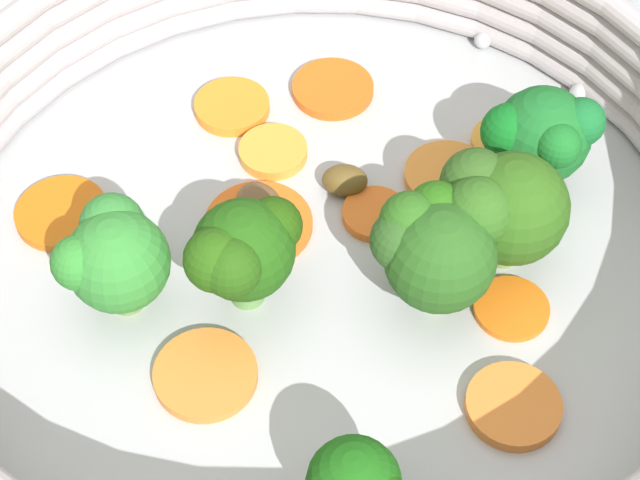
{
  "coord_description": "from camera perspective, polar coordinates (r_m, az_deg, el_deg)",
  "views": [
    {
      "loc": [
        -0.03,
        0.27,
        0.38
      ],
      "look_at": [
        0.0,
        0.0,
        0.03
      ],
      "focal_mm": 60.0,
      "sensor_mm": 36.0,
      "label": 1
    }
  ],
  "objects": [
    {
      "name": "ground_plane",
      "position": [
        0.47,
        -0.0,
        -1.99
      ],
      "size": [
        4.0,
        4.0,
        0.0
      ],
      "primitive_type": "plane",
      "color": "#B3B7BA"
    },
    {
      "name": "skillet",
      "position": [
        0.46,
        -0.0,
        -1.58
      ],
      "size": [
        0.33,
        0.33,
        0.01
      ],
      "primitive_type": "cylinder",
      "color": "#B2B5B7",
      "rests_on": "ground_plane"
    },
    {
      "name": "skillet_rim_wall",
      "position": [
        0.43,
        -0.0,
        1.26
      ],
      "size": [
        0.34,
        0.34,
        0.06
      ],
      "color": "#B7AEB1",
      "rests_on": "skillet"
    },
    {
      "name": "skillet_rivet_left",
      "position": [
        0.54,
        13.63,
        7.69
      ],
      "size": [
        0.01,
        0.01,
        0.01
      ],
      "primitive_type": "sphere",
      "color": "#ADB6B2",
      "rests_on": "skillet"
    },
    {
      "name": "skillet_rivet_right",
      "position": [
        0.56,
        8.68,
        10.51
      ],
      "size": [
        0.01,
        0.01,
        0.01
      ],
      "primitive_type": "sphere",
      "color": "#B1B6B7",
      "rests_on": "skillet"
    },
    {
      "name": "carrot_slice_0",
      "position": [
        0.49,
        6.85,
        3.39
      ],
      "size": [
        0.04,
        0.04,
        0.01
      ],
      "primitive_type": "cylinder",
      "rotation": [
        0.0,
        0.0,
        4.6
      ],
      "color": "orange",
      "rests_on": "skillet"
    },
    {
      "name": "carrot_slice_1",
      "position": [
        0.47,
        2.96,
        1.39
      ],
      "size": [
        0.04,
        0.04,
        0.0
      ],
      "primitive_type": "cylinder",
      "rotation": [
        0.0,
        0.0,
        3.93
      ],
      "color": "orange",
      "rests_on": "skillet"
    },
    {
      "name": "carrot_slice_2",
      "position": [
        0.45,
        10.17,
        -3.62
      ],
      "size": [
        0.04,
        0.04,
        0.0
      ],
      "primitive_type": "cylinder",
      "rotation": [
        0.0,
        0.0,
        5.99
      ],
      "color": "orange",
      "rests_on": "skillet"
    },
    {
      "name": "carrot_slice_3",
      "position": [
        0.49,
        -13.62,
        1.4
      ],
      "size": [
        0.06,
        0.06,
        0.0
      ],
      "primitive_type": "cylinder",
      "rotation": [
        0.0,
        0.0,
        2.31
      ],
      "color": "orange",
      "rests_on": "skillet"
    },
    {
      "name": "carrot_slice_5",
      "position": [
        0.5,
        -2.52,
        4.73
      ],
      "size": [
        0.03,
        0.03,
        0.01
      ],
      "primitive_type": "cylinder",
      "rotation": [
        0.0,
        0.0,
        1.56
      ],
      "color": "orange",
      "rests_on": "skillet"
    },
    {
      "name": "carrot_slice_6",
      "position": [
        0.53,
        0.68,
        8.07
      ],
      "size": [
        0.05,
        0.05,
        0.0
      ],
      "primitive_type": "cylinder",
      "rotation": [
        0.0,
        0.0,
        0.18
      ],
      "color": "#DA5C18",
      "rests_on": "skillet"
    },
    {
      "name": "carrot_slice_7",
      "position": [
        0.43,
        -6.13,
        -7.15
      ],
      "size": [
        0.06,
        0.06,
        0.0
      ],
      "primitive_type": "cylinder",
      "rotation": [
        0.0,
        0.0,
        2.22
      ],
      "color": "orange",
      "rests_on": "skillet"
    },
    {
      "name": "carrot_slice_8",
      "position": [
        0.51,
        9.9,
        5.1
      ],
      "size": [
        0.04,
        0.04,
        0.01
      ],
      "primitive_type": "cylinder",
      "rotation": [
        0.0,
        0.0,
        4.63
      ],
      "color": "orange",
      "rests_on": "skillet"
    },
    {
      "name": "carrot_slice_9",
      "position": [
        0.52,
        -4.72,
        7.11
      ],
      "size": [
        0.04,
        0.04,
        0.01
      ],
      "primitive_type": "cylinder",
      "rotation": [
        0.0,
        0.0,
        4.57
      ],
      "color": "orange",
      "rests_on": "skillet"
    },
    {
      "name": "carrot_slice_10",
      "position": [
        0.42,
        10.27,
        -8.71
      ],
      "size": [
        0.04,
        0.04,
        0.01
      ],
      "primitive_type": "cylinder",
      "rotation": [
        0.0,
        0.0,
        1.66
      ],
      "color": "orange",
      "rests_on": "skillet"
    },
    {
      "name": "carrot_slice_11",
      "position": [
        0.47,
        -3.3,
        0.86
      ],
      "size": [
        0.07,
        0.07,
        0.0
      ],
      "primitive_type": "cylinder",
      "rotation": [
        0.0,
        0.0,
        0.97
      ],
      "color": "orange",
      "rests_on": "skillet"
    },
    {
      "name": "broccoli_floret_0",
      "position": [
        0.42,
        5.98,
        -0.39
      ],
      "size": [
        0.05,
        0.05,
        0.05
      ],
      "color": "olive",
      "rests_on": "skillet"
    },
    {
      "name": "broccoli_floret_1",
      "position": [
        0.43,
        -10.97,
        -0.86
      ],
      "size": [
        0.05,
        0.05,
        0.05
      ],
      "color": "olive",
      "rests_on": "skillet"
    },
    {
      "name": "broccoli_floret_2",
      "position": [
        0.44,
        9.62,
        1.87
      ],
      "size": [
        0.05,
        0.05,
        0.06
      ],
      "color": "#789A4D",
      "rests_on": "skillet"
    },
    {
      "name": "broccoli_floret_4",
      "position": [
        0.48,
        11.74,
        5.5
      ],
      "size": [
        0.05,
        0.05,
        0.05
      ],
      "color": "#5C9551",
      "rests_on": "skillet"
    },
    {
      "name": "broccoli_floret_5",
      "position": [
        0.42,
        -4.19,
        -0.63
      ],
      "size": [
        0.04,
        0.05,
        0.05
      ],
      "color": "#66974E",
      "rests_on": "skillet"
    },
    {
      "name": "mushroom_piece_0",
      "position": [
        0.48,
        1.34,
        3.21
      ],
      "size": [
        0.02,
        0.02,
        0.01
      ],
      "primitive_type": "ellipsoid",
      "rotation": [
        0.0,
        0.0,
        0.04
      ],
      "color": "brown",
      "rests_on": "skillet"
    },
    {
      "name": "mushroom_piece_1",
      "position": [
        0.47,
        -3.23,
        1.91
      ],
      "size": [
        0.03,
        0.03,
        0.01
      ],
      "primitive_type": "ellipsoid",
      "rotation": [
        0.0,
        0.0,
        5.33
      ],
      "color": "brown",
      "rests_on": "skillet"
    }
  ]
}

